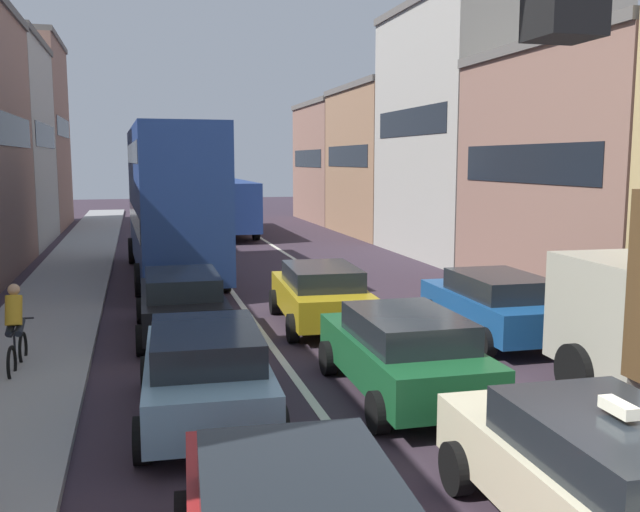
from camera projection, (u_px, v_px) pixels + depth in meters
sidewalk_left at (70, 276)px, 23.72m from camera, size 2.60×64.00×0.14m
lane_stripe_left at (218, 272)px, 24.98m from camera, size 0.16×60.00×0.01m
lane_stripe_right at (310, 268)px, 25.84m from camera, size 0.16×60.00×0.01m
building_row_right at (511, 138)px, 27.37m from camera, size 7.20×43.90×12.91m
traffic_light_pole at (127, 207)px, 2.73m from camera, size 3.58×0.38×5.50m
taxi_centre_lane_front at (604, 478)px, 7.05m from camera, size 2.17×4.35×1.66m
sedan_centre_lane_second at (403, 351)px, 11.74m from camera, size 2.11×4.33×1.49m
wagon_left_lane_second at (206, 370)px, 10.70m from camera, size 2.21×4.37×1.49m
hatchback_centre_lane_third at (321, 293)px, 16.84m from camera, size 2.26×4.39×1.49m
sedan_left_lane_third at (182, 302)px, 15.83m from camera, size 2.08×4.31×1.49m
sedan_right_lane_behind_truck at (495, 304)px, 15.62m from camera, size 2.14×4.34×1.49m
bus_mid_queue_primary at (172, 195)px, 23.51m from camera, size 3.07×10.58×5.06m
bus_far_queue_secondary at (223, 202)px, 37.55m from camera, size 2.83×10.51×2.90m
cyclist_on_sidewalk at (16, 330)px, 12.98m from camera, size 0.50×1.73×1.72m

